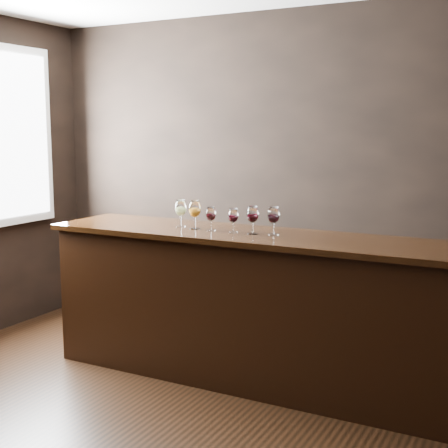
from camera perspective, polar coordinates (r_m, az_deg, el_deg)
The scene contains 10 objects.
room_shell at distance 3.52m, azimuth -8.84°, elevation 8.53°, with size 5.02×4.52×2.81m.
bar_counter at distance 4.53m, azimuth 2.45°, elevation -7.87°, with size 2.98×0.65×1.04m, color black.
bar_top at distance 4.41m, azimuth 2.50°, elevation -1.10°, with size 3.08×0.72×0.04m, color black.
back_bar_shelf at distance 5.24m, azimuth 7.83°, elevation -7.24°, with size 2.13×0.40×0.77m, color black.
glass_white at distance 4.68m, azimuth -3.99°, elevation 1.44°, with size 0.09×0.09×0.21m.
glass_amber at distance 4.57m, azimuth -2.69°, elevation 1.35°, with size 0.09×0.09×0.22m.
glass_red_a at distance 4.50m, azimuth -1.21°, elevation 0.89°, with size 0.07×0.07×0.18m.
glass_red_b at distance 4.42m, azimuth 0.84°, elevation 0.74°, with size 0.07×0.07×0.17m.
glass_red_c at distance 4.36m, azimuth 2.63°, elevation 0.84°, with size 0.08×0.08×0.20m.
glass_red_d at distance 4.33m, azimuth 4.55°, elevation 0.76°, with size 0.08×0.08×0.20m.
Camera 1 is at (1.87, -2.71, 1.81)m, focal length 50.00 mm.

